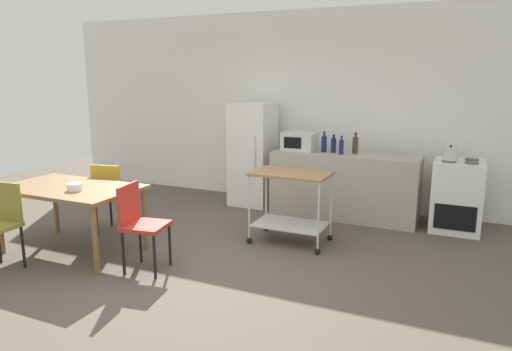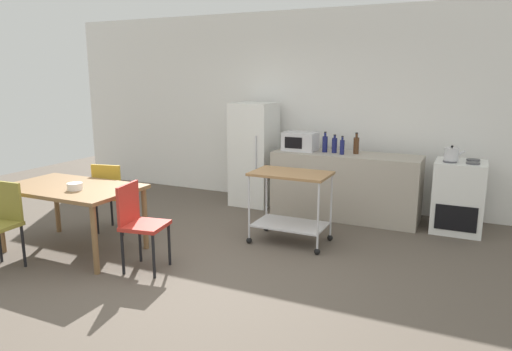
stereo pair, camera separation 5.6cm
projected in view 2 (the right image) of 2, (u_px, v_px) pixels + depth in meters
ground_plane at (188, 275)px, 4.67m from camera, size 12.00×12.00×0.00m
back_wall at (300, 108)px, 7.19m from camera, size 8.40×0.12×2.90m
kitchen_counter at (345, 186)px, 6.50m from camera, size 2.00×0.64×0.90m
dining_table at (71, 193)px, 5.19m from camera, size 1.50×0.90×0.75m
chair_red at (139, 220)px, 4.71m from camera, size 0.46×0.46×0.89m
chair_mustard at (112, 193)px, 5.83m from camera, size 0.47×0.47×0.89m
stove_oven at (458, 196)px, 5.91m from camera, size 0.60×0.61×0.92m
refrigerator at (254, 154)px, 7.12m from camera, size 0.60×0.63×1.55m
kitchen_cart at (291, 196)px, 5.47m from camera, size 0.91×0.57×0.85m
microwave at (300, 141)px, 6.65m from camera, size 0.46×0.35×0.26m
bottle_hot_sauce at (325, 144)px, 6.51m from camera, size 0.07×0.07×0.28m
bottle_soda at (334, 145)px, 6.46m from camera, size 0.07×0.07×0.25m
bottle_vinegar at (342, 147)px, 6.32m from camera, size 0.06×0.06×0.25m
bottle_sparkling_water at (356, 145)px, 6.37m from camera, size 0.08×0.08×0.29m
fruit_bowl at (75, 186)px, 5.00m from camera, size 0.16×0.16×0.08m
kettle at (452, 154)px, 5.76m from camera, size 0.24×0.17×0.19m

